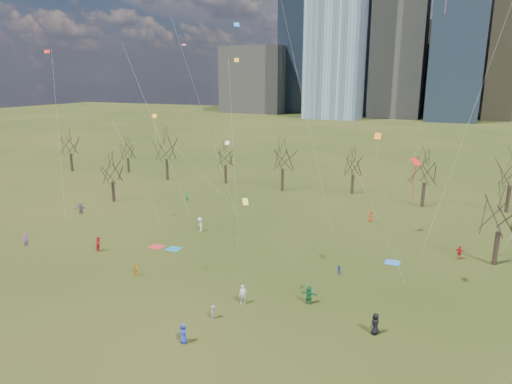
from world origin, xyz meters
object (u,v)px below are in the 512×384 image
at_px(blanket_navy, 393,262).
at_px(person_1, 243,294).
at_px(person_2, 99,244).
at_px(person_4, 136,270).
at_px(blanket_crimson, 157,247).
at_px(person_0, 183,333).
at_px(blanket_teal, 174,249).

relative_size(blanket_navy, person_1, 0.87).
distance_m(person_2, person_4, 9.38).
height_order(blanket_crimson, person_2, person_2).
distance_m(person_1, person_2, 21.63).
bearing_deg(blanket_crimson, person_4, -68.56).
relative_size(person_0, person_4, 1.17).
bearing_deg(blanket_navy, blanket_crimson, -166.42).
bearing_deg(blanket_navy, person_1, -126.56).
relative_size(person_1, person_2, 1.04).
bearing_deg(person_1, person_4, 144.62).
xyz_separation_m(blanket_teal, person_1, (13.36, -8.92, 0.90)).
bearing_deg(person_2, blanket_crimson, -62.70).
bearing_deg(person_2, blanket_teal, -70.33).
bearing_deg(blanket_teal, blanket_navy, 14.32).
bearing_deg(person_0, person_4, 166.28).
distance_m(person_0, person_2, 23.13).
xyz_separation_m(person_0, person_4, (-11.05, 8.39, -0.12)).
relative_size(blanket_navy, person_0, 0.97).
bearing_deg(person_4, person_0, 164.76).
height_order(blanket_navy, person_0, person_0).
bearing_deg(person_0, person_1, 101.85).
bearing_deg(blanket_teal, blanket_crimson, -174.47).
distance_m(blanket_crimson, person_0, 21.53).
relative_size(person_0, person_2, 0.94).
bearing_deg(blanket_teal, person_2, -152.28).
distance_m(person_0, person_4, 13.88).
relative_size(blanket_teal, person_4, 1.13).
bearing_deg(person_2, blanket_navy, -80.32).
xyz_separation_m(blanket_teal, person_2, (-7.72, -4.06, 0.87)).
relative_size(blanket_crimson, person_2, 0.91).
height_order(person_0, person_2, person_2).
distance_m(blanket_teal, person_0, 20.27).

